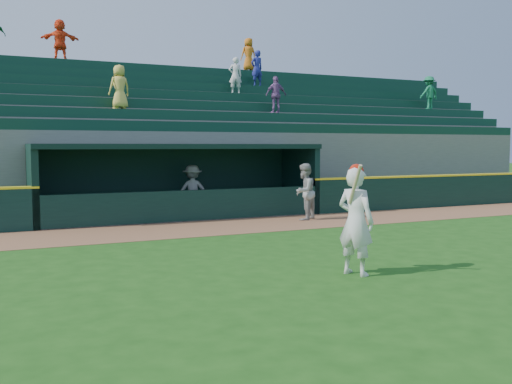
# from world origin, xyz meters

# --- Properties ---
(ground) EXTENTS (120.00, 120.00, 0.00)m
(ground) POSITION_xyz_m (0.00, 0.00, 0.00)
(ground) COLOR #1E4E13
(ground) RESTS_ON ground
(warning_track) EXTENTS (40.00, 3.00, 0.01)m
(warning_track) POSITION_xyz_m (0.00, 4.90, 0.01)
(warning_track) COLOR brown
(warning_track) RESTS_ON ground
(field_wall_right) EXTENTS (15.50, 0.30, 1.20)m
(field_wall_right) POSITION_xyz_m (12.25, 6.55, 0.60)
(field_wall_right) COLOR black
(field_wall_right) RESTS_ON ground
(wall_stripe_right) EXTENTS (15.50, 0.32, 0.06)m
(wall_stripe_right) POSITION_xyz_m (12.25, 6.55, 1.23)
(wall_stripe_right) COLOR yellow
(wall_stripe_right) RESTS_ON field_wall_right
(dugout_player_front) EXTENTS (1.13, 1.07, 1.83)m
(dugout_player_front) POSITION_xyz_m (3.44, 5.29, 0.92)
(dugout_player_front) COLOR #989793
(dugout_player_front) RESTS_ON ground
(dugout_player_inside) EXTENTS (1.25, 0.89, 1.75)m
(dugout_player_inside) POSITION_xyz_m (0.52, 7.88, 0.87)
(dugout_player_inside) COLOR #9F9F9A
(dugout_player_inside) RESTS_ON ground
(dugout) EXTENTS (9.40, 2.80, 2.46)m
(dugout) POSITION_xyz_m (0.00, 8.00, 1.36)
(dugout) COLOR slate
(dugout) RESTS_ON ground
(stands) EXTENTS (34.50, 6.28, 7.61)m
(stands) POSITION_xyz_m (-0.03, 12.57, 2.41)
(stands) COLOR slate
(stands) RESTS_ON ground
(batter_at_plate) EXTENTS (0.73, 0.91, 2.09)m
(batter_at_plate) POSITION_xyz_m (0.38, -1.96, 1.03)
(batter_at_plate) COLOR silver
(batter_at_plate) RESTS_ON ground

